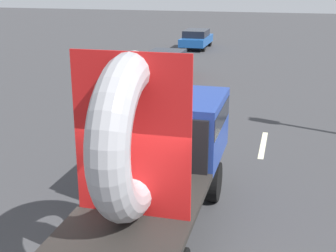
# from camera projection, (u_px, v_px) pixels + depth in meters

# --- Properties ---
(flatbed_truck) EXTENTS (2.02, 5.66, 3.76)m
(flatbed_truck) POSITION_uv_depth(u_px,v_px,m) (161.00, 143.00, 8.94)
(flatbed_truck) COLOR black
(flatbed_truck) RESTS_ON ground_plane
(distant_sedan) EXTENTS (1.80, 4.20, 1.37)m
(distant_sedan) POSITION_uv_depth(u_px,v_px,m) (165.00, 65.00, 22.34)
(distant_sedan) COLOR black
(distant_sedan) RESTS_ON ground_plane
(lane_dash_left_far) EXTENTS (0.16, 2.82, 0.01)m
(lane_dash_left_far) POSITION_uv_depth(u_px,v_px,m) (153.00, 135.00, 14.73)
(lane_dash_left_far) COLOR beige
(lane_dash_left_far) RESTS_ON ground_plane
(lane_dash_right_far) EXTENTS (0.16, 2.35, 0.01)m
(lane_dash_right_far) POSITION_uv_depth(u_px,v_px,m) (263.00, 145.00, 13.86)
(lane_dash_right_far) COLOR beige
(lane_dash_right_far) RESTS_ON ground_plane
(oncoming_car) EXTENTS (1.68, 3.93, 1.28)m
(oncoming_car) POSITION_uv_depth(u_px,v_px,m) (196.00, 38.00, 32.03)
(oncoming_car) COLOR black
(oncoming_car) RESTS_ON ground_plane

